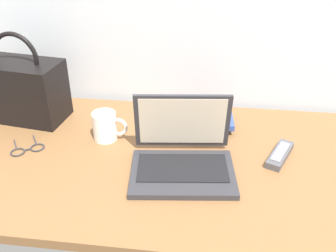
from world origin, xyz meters
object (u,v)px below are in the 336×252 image
Objects in this scene: book_stack at (206,116)px; eyeglasses at (27,149)px; remote_control_near at (280,154)px; laptop at (182,155)px; coffee_mug at (106,126)px; handbag at (22,89)px.

eyeglasses is at bearing -157.51° from book_stack.
eyeglasses is (-0.82, -0.06, -0.01)m from remote_control_near.
book_stack is at bearing 77.57° from laptop.
laptop reaches higher than book_stack.
remote_control_near is 1.21× the size of eyeglasses.
handbag reaches higher than coffee_mug.
handbag is at bearing 158.32° from laptop.
remote_control_near is 0.50× the size of handbag.
remote_control_near is (0.31, 0.09, -0.03)m from laptop.
laptop is 2.44× the size of eyeglasses.
laptop is 2.02× the size of remote_control_near.
remote_control_near is at bearing 16.50° from laptop.
laptop is 0.32m from remote_control_near.
handbag is at bearing 170.52° from remote_control_near.
laptop is 0.52m from eyeglasses.
coffee_mug is at bearing 154.51° from laptop.
handbag is at bearing 114.26° from eyeglasses.
coffee_mug is 0.88× the size of eyeglasses.
book_stack is (0.58, 0.24, 0.03)m from eyeglasses.
coffee_mug reaches higher than eyeglasses.
book_stack is at bearing 22.49° from eyeglasses.
laptop is 1.01× the size of handbag.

